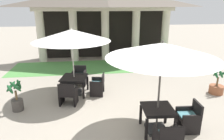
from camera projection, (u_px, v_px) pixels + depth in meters
ground_plane at (129, 123)px, 6.33m from camera, size 60.00×60.00×0.00m
background_pavilion at (105, 5)px, 12.66m from camera, size 9.12×3.15×4.50m
lawn_strip at (108, 66)px, 12.14m from camera, size 10.92×2.74×0.01m
patio_table_near_foreground at (74, 79)px, 8.26m from camera, size 1.14×1.14×0.72m
patio_umbrella_near_foreground at (72, 36)px, 7.73m from camera, size 2.95×2.95×2.66m
patio_chair_near_foreground_north at (80, 76)px, 9.22m from camera, size 0.65×0.59×0.86m
patio_chair_near_foreground_south at (68, 94)px, 7.41m from camera, size 0.69×0.63×0.86m
patio_chair_near_foreground_east at (98, 85)px, 8.26m from camera, size 0.63×0.69×0.83m
patio_table_mid_left at (158, 111)px, 5.78m from camera, size 0.89×0.89×0.74m
patio_umbrella_mid_left at (162, 51)px, 5.26m from camera, size 2.92×2.92×2.62m
patio_chair_mid_left_south at (168, 139)px, 4.96m from camera, size 0.62×0.59×0.86m
patio_chair_mid_left_east at (189, 117)px, 5.92m from camera, size 0.58×0.61×0.86m
potted_palm_left_edge at (17, 100)px, 7.00m from camera, size 0.58×0.60×1.19m
potted_palm_right_edge at (217, 87)px, 8.39m from camera, size 0.56×0.56×1.16m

